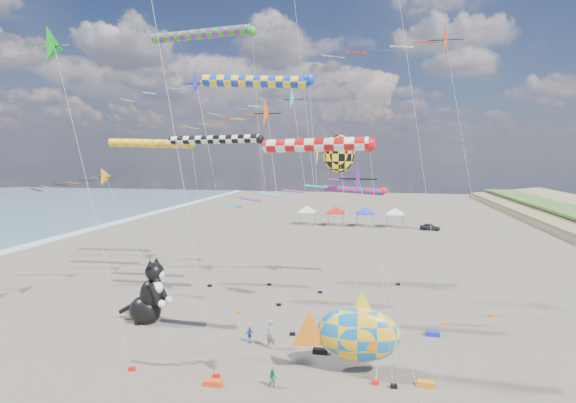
% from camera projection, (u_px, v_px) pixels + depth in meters
% --- Properties ---
extents(delta_kite_0, '(10.81, 1.68, 11.22)m').
position_uv_depth(delta_kite_0, '(95.00, 182.00, 37.21)').
color(delta_kite_0, orange).
rests_on(delta_kite_0, ground).
extents(delta_kite_1, '(8.05, 1.69, 12.14)m').
position_uv_depth(delta_kite_1, '(353.00, 186.00, 18.05)').
color(delta_kite_1, '#611087').
rests_on(delta_kite_1, ground).
extents(delta_kite_2, '(9.18, 2.11, 16.11)m').
position_uv_depth(delta_kite_2, '(246.00, 115.00, 29.45)').
color(delta_kite_2, '#EC5508').
rests_on(delta_kite_2, ground).
extents(delta_kite_3, '(13.98, 2.75, 22.10)m').
position_uv_depth(delta_kite_3, '(439.00, 40.00, 32.62)').
color(delta_kite_3, '#DD410C').
rests_on(delta_kite_3, ground).
extents(delta_kite_6, '(8.99, 2.00, 18.80)m').
position_uv_depth(delta_kite_6, '(189.00, 84.00, 33.48)').
color(delta_kite_6, '#1926E2').
rests_on(delta_kite_6, ground).
extents(delta_kite_7, '(10.65, 1.97, 18.10)m').
position_uv_depth(delta_kite_7, '(271.00, 102.00, 38.71)').
color(delta_kite_7, '#20C0DF').
rests_on(delta_kite_7, ground).
extents(delta_kite_8, '(11.34, 2.12, 19.39)m').
position_uv_depth(delta_kite_8, '(37.00, 48.00, 24.52)').
color(delta_kite_8, '#0F971B').
rests_on(delta_kite_8, ground).
extents(windsock_0, '(9.21, 0.71, 13.75)m').
position_uv_depth(windsock_0, '(219.00, 140.00, 35.86)').
color(windsock_0, black).
rests_on(windsock_0, ground).
extents(windsock_1, '(11.05, 0.92, 23.57)m').
position_uv_depth(windsock_1, '(207.00, 34.00, 40.66)').
color(windsock_1, '#2A991B').
rests_on(windsock_1, ground).
extents(windsock_2, '(7.14, 0.64, 9.20)m').
position_uv_depth(windsock_2, '(358.00, 191.00, 41.90)').
color(windsock_2, red).
rests_on(windsock_2, ground).
extents(windsock_3, '(9.59, 0.81, 13.63)m').
position_uv_depth(windsock_3, '(155.00, 144.00, 41.19)').
color(windsock_3, '#FAA315').
rests_on(windsock_3, ground).
extents(windsock_4, '(9.05, 0.84, 17.51)m').
position_uv_depth(windsock_4, '(261.00, 82.00, 30.10)').
color(windsock_4, '#1238B5').
rests_on(windsock_4, ground).
extents(windsock_5, '(7.16, 0.73, 13.05)m').
position_uv_depth(windsock_5, '(322.00, 147.00, 22.95)').
color(windsock_5, red).
rests_on(windsock_5, ground).
extents(angelfish_kite, '(3.74, 3.02, 13.58)m').
position_uv_depth(angelfish_kite, '(336.00, 155.00, 31.36)').
color(angelfish_kite, yellow).
rests_on(angelfish_kite, ground).
extents(cat_inflatable, '(3.74, 2.16, 4.82)m').
position_uv_depth(cat_inflatable, '(148.00, 290.00, 32.49)').
color(cat_inflatable, black).
rests_on(cat_inflatable, ground).
extents(fish_inflatable, '(6.25, 2.72, 4.66)m').
position_uv_depth(fish_inflatable, '(357.00, 334.00, 24.84)').
color(fish_inflatable, '#126BB7').
rests_on(fish_inflatable, ground).
extents(person_adult, '(0.71, 0.49, 1.87)m').
position_uv_depth(person_adult, '(271.00, 335.00, 28.16)').
color(person_adult, gray).
rests_on(person_adult, ground).
extents(child_green, '(0.55, 0.45, 1.02)m').
position_uv_depth(child_green, '(273.00, 379.00, 23.47)').
color(child_green, '#20814E').
rests_on(child_green, ground).
extents(child_blue, '(0.61, 0.61, 1.04)m').
position_uv_depth(child_blue, '(250.00, 335.00, 29.15)').
color(child_blue, '#1F44A7').
rests_on(child_blue, ground).
extents(kite_bag_0, '(0.90, 0.44, 0.30)m').
position_uv_depth(kite_bag_0, '(213.00, 383.00, 23.74)').
color(kite_bag_0, '#F13E11').
rests_on(kite_bag_0, ground).
extents(kite_bag_1, '(0.90, 0.44, 0.30)m').
position_uv_depth(kite_bag_1, '(433.00, 334.00, 30.27)').
color(kite_bag_1, '#1222B7').
rests_on(kite_bag_1, ground).
extents(kite_bag_2, '(0.90, 0.44, 0.30)m').
position_uv_depth(kite_bag_2, '(426.00, 384.00, 23.64)').
color(kite_bag_2, orange).
rests_on(kite_bag_2, ground).
extents(kite_bag_3, '(0.90, 0.44, 0.30)m').
position_uv_depth(kite_bag_3, '(320.00, 351.00, 27.59)').
color(kite_bag_3, black).
rests_on(kite_bag_3, ground).
extents(tent_row, '(19.20, 4.20, 3.80)m').
position_uv_depth(tent_row, '(350.00, 208.00, 76.85)').
color(tent_row, silver).
rests_on(tent_row, ground).
extents(parked_car, '(3.36, 1.70, 1.10)m').
position_uv_depth(parked_car, '(430.00, 227.00, 72.70)').
color(parked_car, '#26262D').
rests_on(parked_car, ground).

